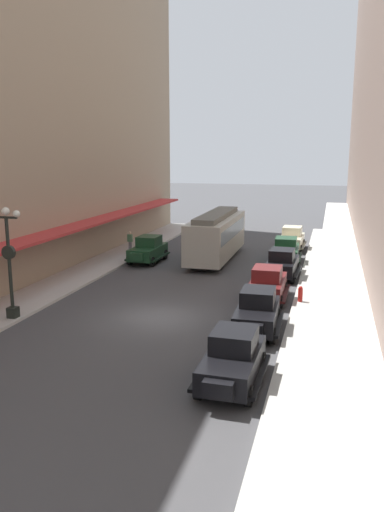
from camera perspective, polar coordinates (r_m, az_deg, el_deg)
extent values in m
plane|color=#424244|center=(24.52, -3.74, -6.86)|extent=(200.00, 200.00, 0.00)
cube|color=#B7B5AD|center=(27.78, -18.59, -5.07)|extent=(3.00, 60.00, 0.15)
cube|color=#B7B5AD|center=(23.26, 14.18, -8.05)|extent=(3.00, 60.00, 0.15)
cube|color=#BF3333|center=(27.45, -20.03, 0.92)|extent=(1.80, 54.00, 0.16)
cube|color=white|center=(22.47, 16.08, -1.08)|extent=(1.80, 54.00, 0.16)
cube|color=#193D23|center=(36.72, 10.43, 0.40)|extent=(1.83, 3.95, 0.80)
cube|color=#193D23|center=(36.34, 10.45, 1.49)|extent=(1.50, 1.75, 0.70)
cube|color=#8C9EA8|center=(36.34, 10.45, 1.49)|extent=(1.42, 1.71, 0.42)
cube|color=#193D23|center=(38.80, 10.61, 1.07)|extent=(0.95, 0.39, 0.52)
cube|color=black|center=(36.84, 8.94, -0.02)|extent=(0.36, 3.52, 0.12)
cube|color=black|center=(36.75, 11.89, -0.15)|extent=(0.36, 3.52, 0.12)
cylinder|color=black|center=(38.18, 9.31, 0.26)|extent=(0.24, 0.69, 0.68)
cylinder|color=black|center=(38.10, 11.74, 0.15)|extent=(0.24, 0.69, 0.68)
cylinder|color=black|center=(35.51, 8.98, -0.59)|extent=(0.24, 0.69, 0.68)
cylinder|color=black|center=(35.43, 11.58, -0.71)|extent=(0.24, 0.69, 0.68)
cube|color=#193D23|center=(36.46, -4.94, 0.47)|extent=(1.75, 3.92, 0.80)
cube|color=#193D23|center=(36.55, -4.82, 1.70)|extent=(1.46, 1.72, 0.70)
cube|color=#8C9EA8|center=(36.55, -4.82, 1.70)|extent=(1.39, 1.68, 0.42)
cube|color=#193D23|center=(34.51, -6.20, -0.10)|extent=(0.94, 0.37, 0.52)
cube|color=black|center=(36.20, -3.52, -0.10)|extent=(0.28, 3.51, 0.12)
cube|color=black|center=(36.86, -6.31, 0.06)|extent=(0.28, 3.51, 0.12)
cylinder|color=black|center=(35.01, -4.49, -0.65)|extent=(0.23, 0.68, 0.68)
cylinder|color=black|center=(35.59, -6.92, -0.50)|extent=(0.23, 0.68, 0.68)
cylinder|color=black|center=(37.52, -3.03, 0.20)|extent=(0.23, 0.68, 0.68)
cylinder|color=black|center=(38.07, -5.33, 0.33)|extent=(0.23, 0.68, 0.68)
cube|color=black|center=(17.66, 4.53, -11.86)|extent=(1.75, 3.92, 0.80)
cube|color=black|center=(17.60, 4.73, -9.30)|extent=(1.46, 1.72, 0.70)
cube|color=#8C9EA8|center=(17.60, 4.73, -9.30)|extent=(1.39, 1.68, 0.42)
cube|color=black|center=(15.75, 2.92, -14.69)|extent=(0.94, 0.37, 0.52)
cube|color=black|center=(17.65, 7.62, -13.08)|extent=(0.28, 3.51, 0.12)
cube|color=black|center=(17.98, 1.47, -12.49)|extent=(0.28, 3.51, 0.12)
cylinder|color=black|center=(16.48, 6.37, -15.23)|extent=(0.23, 0.68, 0.68)
cylinder|color=black|center=(16.79, 0.75, -14.63)|extent=(0.23, 0.68, 0.68)
cylinder|color=black|center=(18.93, 7.80, -11.58)|extent=(0.23, 0.68, 0.68)
cylinder|color=black|center=(19.20, 2.94, -11.14)|extent=(0.23, 0.68, 0.68)
cube|color=black|center=(32.38, 10.02, -1.08)|extent=(1.82, 3.95, 0.80)
cube|color=black|center=(31.98, 10.01, 0.13)|extent=(1.49, 1.74, 0.70)
cube|color=#8C9EA8|center=(31.98, 10.01, 0.13)|extent=(1.42, 1.71, 0.42)
cube|color=black|center=(34.44, 10.48, -0.25)|extent=(0.95, 0.39, 0.52)
cube|color=black|center=(32.57, 8.34, -1.53)|extent=(0.35, 3.52, 0.12)
cube|color=black|center=(32.35, 11.67, -1.74)|extent=(0.35, 3.52, 0.12)
cylinder|color=black|center=(33.89, 8.94, -1.17)|extent=(0.24, 0.69, 0.68)
cylinder|color=black|center=(33.71, 11.65, -1.34)|extent=(0.24, 0.69, 0.68)
cylinder|color=black|center=(31.26, 8.21, -2.24)|extent=(0.24, 0.69, 0.68)
cylinder|color=black|center=(31.06, 11.15, -2.43)|extent=(0.24, 0.69, 0.68)
cube|color=#591919|center=(27.37, 8.41, -3.37)|extent=(1.72, 3.91, 0.80)
cube|color=#591919|center=(26.95, 8.40, -1.96)|extent=(1.45, 1.71, 0.70)
cube|color=#8C9EA8|center=(26.95, 8.40, -1.96)|extent=(1.38, 1.67, 0.42)
cube|color=#591919|center=(29.41, 8.91, -2.23)|extent=(0.94, 0.37, 0.52)
cube|color=black|center=(27.58, 6.43, -3.90)|extent=(0.26, 3.51, 0.12)
cube|color=black|center=(27.37, 10.37, -4.13)|extent=(0.26, 3.51, 0.12)
cylinder|color=black|center=(28.88, 7.12, -3.36)|extent=(0.22, 0.68, 0.68)
cylinder|color=black|center=(28.72, 10.32, -3.55)|extent=(0.22, 0.68, 0.68)
cylinder|color=black|center=(26.28, 6.28, -4.86)|extent=(0.22, 0.68, 0.68)
cylinder|color=black|center=(26.10, 9.80, -5.08)|extent=(0.22, 0.68, 0.68)
cube|color=beige|center=(41.62, 11.05, 1.69)|extent=(1.79, 3.94, 0.80)
cube|color=beige|center=(41.74, 11.13, 2.76)|extent=(1.48, 1.73, 0.70)
cube|color=#8C9EA8|center=(41.74, 11.13, 2.76)|extent=(1.41, 1.70, 0.42)
cube|color=beige|center=(39.52, 10.74, 1.26)|extent=(0.94, 0.38, 0.52)
cube|color=#6D6856|center=(41.59, 12.34, 1.19)|extent=(0.32, 3.51, 0.12)
cube|color=#6D6856|center=(41.77, 9.74, 1.33)|extent=(0.32, 3.51, 0.12)
cylinder|color=black|center=(40.28, 11.97, 0.75)|extent=(0.24, 0.69, 0.68)
cylinder|color=black|center=(40.44, 9.69, 0.88)|extent=(0.24, 0.69, 0.68)
cylinder|color=black|center=(42.96, 12.29, 1.41)|extent=(0.24, 0.69, 0.68)
cylinder|color=black|center=(43.11, 10.15, 1.53)|extent=(0.24, 0.69, 0.68)
cube|color=black|center=(22.65, 7.26, -6.54)|extent=(1.83, 3.96, 0.80)
cube|color=black|center=(22.66, 7.38, -4.55)|extent=(1.50, 1.75, 0.70)
cube|color=#8C9EA8|center=(22.66, 7.38, -4.55)|extent=(1.42, 1.71, 0.42)
cube|color=black|center=(20.63, 6.61, -8.22)|extent=(0.95, 0.39, 0.52)
cube|color=black|center=(22.68, 9.65, -7.44)|extent=(0.36, 3.52, 0.12)
cube|color=black|center=(22.86, 4.86, -7.16)|extent=(0.36, 3.52, 0.12)
cylinder|color=black|center=(21.43, 9.00, -8.80)|extent=(0.24, 0.69, 0.68)
cylinder|color=black|center=(21.59, 4.68, -8.53)|extent=(0.24, 0.69, 0.68)
cylinder|color=black|center=(24.00, 9.53, -6.56)|extent=(0.24, 0.69, 0.68)
cylinder|color=black|center=(24.15, 5.68, -6.34)|extent=(0.24, 0.69, 0.68)
cube|color=#ADA899|center=(36.87, 2.74, 2.23)|extent=(2.55, 9.61, 2.70)
cube|color=#5F5C54|center=(36.66, 2.77, 4.59)|extent=(1.55, 8.65, 0.36)
cube|color=#8C9EA8|center=(36.80, 2.75, 2.95)|extent=(2.58, 8.85, 0.95)
cube|color=black|center=(34.41, 1.69, -1.08)|extent=(2.01, 1.21, 0.40)
cube|color=black|center=(39.92, 3.61, 0.68)|extent=(2.01, 1.21, 0.40)
cube|color=black|center=(25.34, -19.34, -5.95)|extent=(0.44, 0.44, 0.50)
cylinder|color=black|center=(24.76, -19.70, -0.75)|extent=(0.16, 0.16, 4.20)
cube|color=black|center=(24.42, -20.04, 4.07)|extent=(1.10, 0.10, 0.10)
sphere|color=white|center=(24.09, -19.00, 4.47)|extent=(0.32, 0.32, 0.32)
sphere|color=white|center=(24.39, -20.08, 4.72)|extent=(0.36, 0.36, 0.36)
cylinder|color=black|center=(24.66, -19.78, 0.38)|extent=(0.64, 0.18, 0.64)
cylinder|color=silver|center=(24.74, -19.65, 0.43)|extent=(0.56, 0.02, 0.56)
cylinder|color=#B21E19|center=(26.94, 11.99, -4.28)|extent=(0.24, 0.24, 0.70)
sphere|color=#B21E19|center=(26.85, 12.02, -3.52)|extent=(0.20, 0.20, 0.20)
cylinder|color=#2D2D33|center=(22.74, 15.17, -7.23)|extent=(0.24, 0.24, 0.85)
cube|color=#3F598C|center=(22.52, 15.26, -5.53)|extent=(0.36, 0.22, 0.56)
sphere|color=#9E7051|center=(22.41, 15.31, -4.55)|extent=(0.22, 0.22, 0.22)
cylinder|color=slate|center=(39.26, -6.91, 0.99)|extent=(0.24, 0.24, 0.85)
cube|color=#4C724C|center=(39.14, -6.94, 2.01)|extent=(0.36, 0.22, 0.56)
sphere|color=beige|center=(39.07, -6.95, 2.58)|extent=(0.22, 0.22, 0.22)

